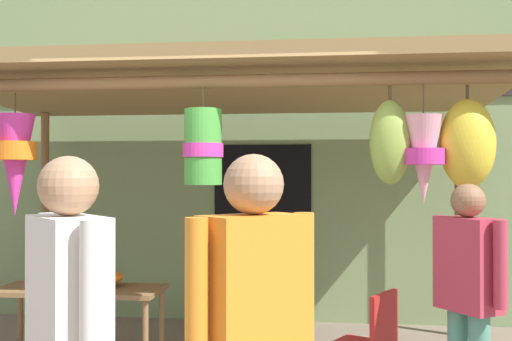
# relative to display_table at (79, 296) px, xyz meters

# --- Properties ---
(shop_facade) EXTENTS (10.23, 0.29, 4.25)m
(shop_facade) POSITION_rel_display_table_xyz_m (1.25, 1.94, 1.53)
(shop_facade) COLOR #7A9360
(shop_facade) RESTS_ON ground_plane
(market_stall_canopy) EXTENTS (4.98, 2.55, 2.60)m
(market_stall_canopy) POSITION_rel_display_table_xyz_m (1.35, 0.21, 1.71)
(market_stall_canopy) COLOR brown
(market_stall_canopy) RESTS_ON ground_plane
(display_table) EXTENTS (1.44, 0.60, 0.67)m
(display_table) POSITION_rel_display_table_xyz_m (0.00, 0.00, 0.00)
(display_table) COLOR brown
(display_table) RESTS_ON ground_plane
(flower_heap_on_table) EXTENTS (0.75, 0.53, 0.17)m
(flower_heap_on_table) POSITION_rel_display_table_xyz_m (0.01, 0.05, 0.16)
(flower_heap_on_table) COLOR orange
(flower_heap_on_table) RESTS_ON display_table
(folding_chair) EXTENTS (0.54, 0.54, 0.84)m
(folding_chair) POSITION_rel_display_table_xyz_m (2.45, -0.82, -0.09)
(folding_chair) COLOR #AD1E1E
(folding_chair) RESTS_ON ground_plane
(customer_foreground) EXTENTS (0.46, 0.43, 1.72)m
(customer_foreground) POSITION_rel_display_table_xyz_m (1.87, -2.85, 0.43)
(customer_foreground) COLOR silver
(customer_foreground) RESTS_ON ground_plane
(shopper_by_bananas) EXTENTS (0.41, 0.51, 1.59)m
(shopper_by_bananas) POSITION_rel_display_table_xyz_m (3.04, -1.14, 0.34)
(shopper_by_bananas) COLOR #4C8E7A
(shopper_by_bananas) RESTS_ON ground_plane
(passerby_at_right) EXTENTS (0.43, 0.47, 1.72)m
(passerby_at_right) POSITION_rel_display_table_xyz_m (1.16, -2.92, 0.42)
(passerby_at_right) COLOR silver
(passerby_at_right) RESTS_ON ground_plane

